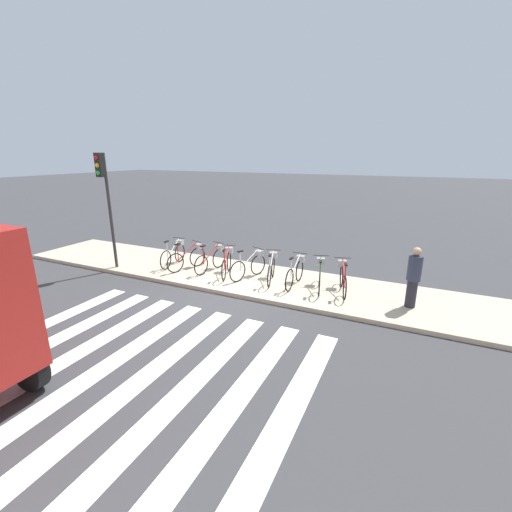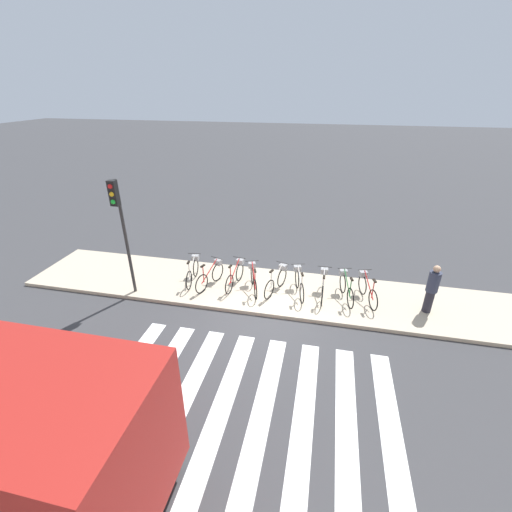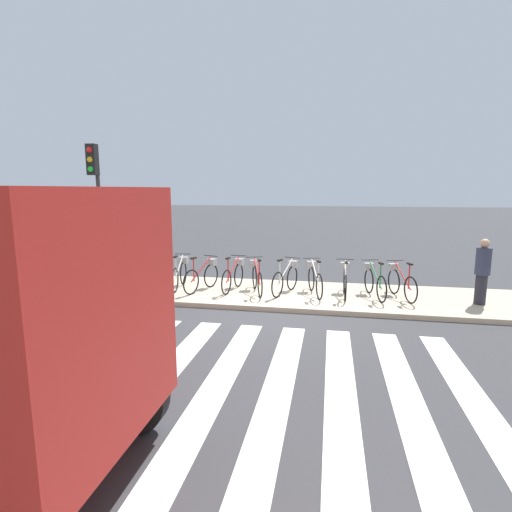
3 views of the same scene
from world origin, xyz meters
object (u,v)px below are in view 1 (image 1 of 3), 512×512
object	(u,v)px
parked_bicycle_8	(343,277)
parked_bicycle_2	(212,258)
parked_bicycle_1	(189,257)
parked_bicycle_6	(296,271)
parked_bicycle_4	(250,264)
traffic_light	(105,188)
parked_bicycle_5	(272,268)
parked_bicycle_0	(174,253)
parked_bicycle_3	(227,262)
pedestrian	(414,276)
parked_bicycle_7	(320,274)

from	to	relation	value
parked_bicycle_8	parked_bicycle_2	bearing A→B (deg)	-179.72
parked_bicycle_1	parked_bicycle_6	xyz separation A→B (m)	(3.81, 0.12, 0.00)
parked_bicycle_4	traffic_light	world-z (taller)	traffic_light
parked_bicycle_2	parked_bicycle_5	distance (m)	2.20
parked_bicycle_0	parked_bicycle_3	xyz separation A→B (m)	(2.22, -0.11, 0.00)
parked_bicycle_0	parked_bicycle_4	world-z (taller)	same
parked_bicycle_5	traffic_light	size ratio (longest dim) A/B	0.40
parked_bicycle_5	parked_bicycle_8	size ratio (longest dim) A/B	1.01
traffic_light	parked_bicycle_5	bearing A→B (deg)	11.99
parked_bicycle_3	parked_bicycle_8	world-z (taller)	same
pedestrian	traffic_light	world-z (taller)	traffic_light
parked_bicycle_3	parked_bicycle_4	world-z (taller)	same
parked_bicycle_0	parked_bicycle_2	distance (m)	1.56
parked_bicycle_5	pedestrian	distance (m)	4.01
parked_bicycle_0	parked_bicycle_2	size ratio (longest dim) A/B	1.00
parked_bicycle_7	traffic_light	bearing A→B (deg)	-170.36
parked_bicycle_3	pedestrian	distance (m)	5.54
parked_bicycle_0	traffic_light	distance (m)	3.10
parked_bicycle_0	traffic_light	size ratio (longest dim) A/B	0.41
parked_bicycle_5	parked_bicycle_0	bearing A→B (deg)	179.72
parked_bicycle_2	traffic_light	distance (m)	4.17
parked_bicycle_3	parked_bicycle_1	bearing A→B (deg)	-178.63
parked_bicycle_7	pedestrian	bearing A→B (deg)	-5.54
parked_bicycle_1	traffic_light	xyz separation A→B (m)	(-2.43, -1.03, 2.32)
parked_bicycle_2	parked_bicycle_7	xyz separation A→B (m)	(3.72, -0.02, 0.00)
parked_bicycle_0	parked_bicycle_6	distance (m)	4.54
parked_bicycle_4	pedestrian	distance (m)	4.74
parked_bicycle_4	traffic_light	xyz separation A→B (m)	(-4.71, -1.15, 2.32)
parked_bicycle_7	parked_bicycle_8	size ratio (longest dim) A/B	1.01
traffic_light	parked_bicycle_0	bearing A→B (deg)	34.75
parked_bicycle_4	parked_bicycle_7	bearing A→B (deg)	0.89
parked_bicycle_0	parked_bicycle_5	bearing A→B (deg)	-0.28
parked_bicycle_3	parked_bicycle_4	size ratio (longest dim) A/B	1.00
parked_bicycle_3	parked_bicycle_7	xyz separation A→B (m)	(3.06, 0.12, 0.00)
parked_bicycle_7	parked_bicycle_2	bearing A→B (deg)	179.70
parked_bicycle_5	parked_bicycle_2	bearing A→B (deg)	178.81
parked_bicycle_5	traffic_light	distance (m)	6.03
parked_bicycle_1	parked_bicycle_2	bearing A→B (deg)	11.91
parked_bicycle_0	parked_bicycle_1	size ratio (longest dim) A/B	1.04
parked_bicycle_1	parked_bicycle_8	bearing A→B (deg)	2.15
parked_bicycle_3	parked_bicycle_5	bearing A→B (deg)	3.44
parked_bicycle_1	parked_bicycle_8	world-z (taller)	same
parked_bicycle_7	traffic_light	size ratio (longest dim) A/B	0.40
parked_bicycle_3	parked_bicycle_6	size ratio (longest dim) A/B	0.95
parked_bicycle_8	pedestrian	distance (m)	1.87
parked_bicycle_3	parked_bicycle_7	size ratio (longest dim) A/B	0.97
parked_bicycle_0	parked_bicycle_8	distance (m)	5.93
parked_bicycle_3	parked_bicycle_5	xyz separation A→B (m)	(1.54, 0.09, 0.00)
parked_bicycle_0	parked_bicycle_6	xyz separation A→B (m)	(4.54, -0.03, 0.00)
parked_bicycle_2	parked_bicycle_5	world-z (taller)	same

